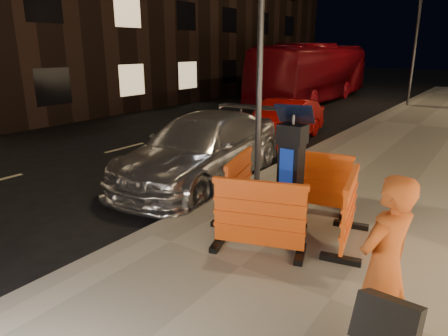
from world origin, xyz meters
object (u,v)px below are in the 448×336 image
Objects in this scene: parking_kiosk at (291,172)px; barrier_bldgside at (349,210)px; barrier_kerbside at (239,185)px; bus_doubledecker at (311,101)px; barrier_front at (259,217)px; barrier_back at (313,181)px; car_red at (283,141)px; car_silver at (203,180)px; man at (384,266)px.

barrier_bldgside is (0.95, 0.00, -0.42)m from parking_kiosk.
bus_doubledecker is (-5.61, 16.32, -0.67)m from barrier_kerbside.
barrier_back is at bearing 71.56° from barrier_front.
parking_kiosk reaches higher than barrier_back.
barrier_bldgside is at bearing -13.44° from parking_kiosk.
barrier_front reaches higher than car_red.
barrier_front is 0.33× the size of car_red.
barrier_kerbside is 2.50m from car_silver.
barrier_front is at bearing -45.32° from car_silver.
car_red is 9.65m from man.
parking_kiosk is 0.17× the size of bus_doubledecker.
parking_kiosk is 1.40× the size of barrier_front.
barrier_kerbside is 0.33× the size of car_red.
parking_kiosk is at bearing 71.56° from barrier_front.
man reaches higher than car_silver.
barrier_front is at bearing -69.48° from car_red.
barrier_kerbside reaches higher than car_silver.
barrier_back is 1.00× the size of barrier_bldgside.
parking_kiosk is 1.07× the size of man.
barrier_front is 1.00× the size of barrier_bldgside.
bus_doubledecker is at bearing 13.26° from barrier_bldgside.
barrier_bldgside is (1.90, 0.00, 0.00)m from barrier_kerbside.
barrier_front is 3.81m from car_silver.
bus_doubledecker is at bearing 104.31° from car_red.
car_red is 2.30× the size of man.
barrier_front is 1.34m from barrier_bldgside.
barrier_back is at bearing 76.56° from parking_kiosk.
car_silver is (-3.82, 1.45, -0.67)m from barrier_bldgside.
car_silver is 0.45× the size of bus_doubledecker.
car_silver is 4.72m from car_red.
car_red is at bearing 104.17° from parking_kiosk.
man is (8.44, -18.28, 1.03)m from bus_doubledecker.
car_silver is 2.94× the size of man.
barrier_kerbside is (-0.95, 0.95, 0.00)m from barrier_front.
bus_doubledecker is at bearing 3.52° from barrier_kerbside.
barrier_bldgside is 17.98m from bus_doubledecker.
car_red is at bearing 4.81° from barrier_kerbside.
barrier_back is at bearing -68.48° from bus_doubledecker.
bus_doubledecker reaches higher than barrier_back.
car_red is at bearing 111.29° from barrier_back.
barrier_front is at bearing -70.79° from bus_doubledecker.
bus_doubledecker is at bearing -132.58° from man.
car_silver is (-2.87, 2.40, -0.67)m from barrier_front.
barrier_front and barrier_bldgside have the same top height.
bus_doubledecker is at bearing 92.35° from barrier_front.
car_silver is (-1.92, 1.45, -0.67)m from barrier_kerbside.
man is at bearing -59.47° from parking_kiosk.
car_silver is at bearing -89.60° from car_red.
parking_kiosk is at bearing -100.44° from barrier_back.
man reaches higher than car_red.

